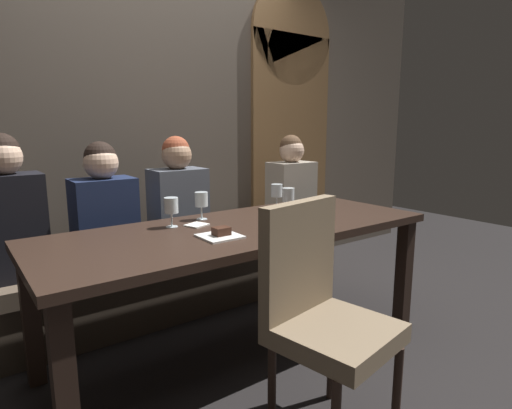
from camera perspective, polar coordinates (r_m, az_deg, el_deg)
The scene contains 16 objects.
ground at distance 2.62m, azimuth -1.77°, elevation -18.81°, with size 9.00×9.00×0.00m, color black.
back_wall_tiled at distance 3.37m, azimuth -14.22°, elevation 13.93°, with size 6.00×0.12×3.00m, color brown.
arched_door at distance 4.02m, azimuth 4.73°, elevation 11.69°, with size 0.90×0.05×2.55m.
dining_table at distance 2.37m, azimuth -1.86°, elevation -4.93°, with size 2.20×0.84×0.74m.
banquette_bench at distance 3.07m, azimuth -9.37°, elevation -9.68°, with size 2.50×0.44×0.45m.
chair_near_side at distance 1.81m, azimuth 8.55°, elevation -13.26°, with size 0.51×0.51×0.98m.
diner_redhead at distance 2.65m, azimuth -30.45°, elevation -0.82°, with size 0.36×0.24×0.80m.
diner_bearded at distance 2.70m, azimuth -19.82°, elevation -0.36°, with size 0.36×0.24×0.75m.
diner_far_end at distance 2.92m, azimuth -10.47°, elevation 1.10°, with size 0.36×0.24×0.77m.
diner_near_end at distance 3.48m, azimuth 4.76°, elevation 2.70°, with size 0.36×0.24×0.76m.
wine_glass_near_right at distance 2.50m, azimuth -7.38°, elevation 0.53°, with size 0.08×0.08×0.16m.
wine_glass_near_left at distance 2.33m, azimuth -11.37°, elevation -0.31°, with size 0.08×0.08×0.16m.
wine_glass_far_right at distance 2.65m, azimuth 4.37°, elevation 1.13°, with size 0.08×0.08×0.16m.
wine_glass_far_left at distance 2.82m, azimuth 2.81°, elevation 1.74°, with size 0.08×0.08×0.16m.
dessert_plate at distance 2.11m, azimuth -4.84°, elevation -4.04°, with size 0.19×0.19×0.05m.
folded_napkin at distance 2.37m, azimuth -8.01°, elevation -2.75°, with size 0.11×0.10×0.01m, color silver.
Camera 1 is at (-1.29, -1.88, 1.29)m, focal length 29.66 mm.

